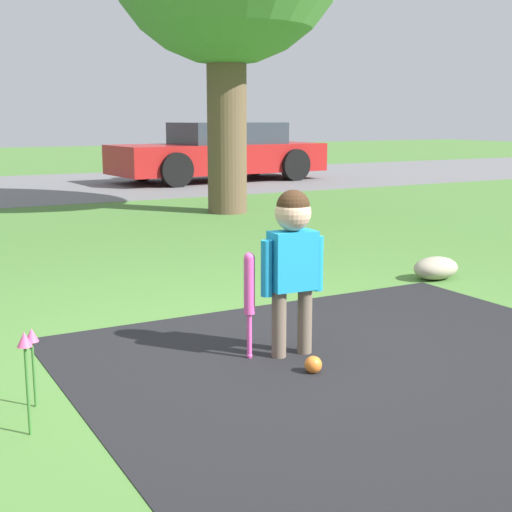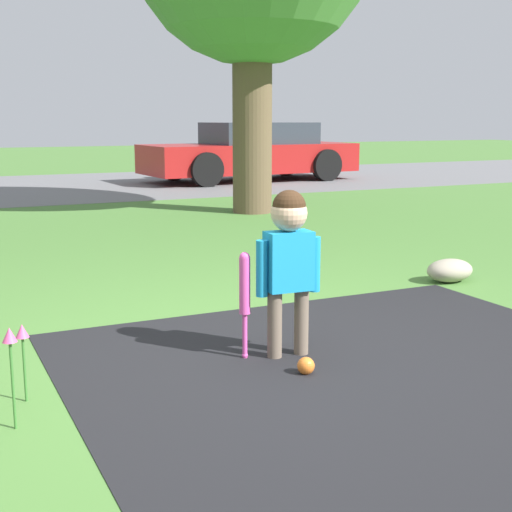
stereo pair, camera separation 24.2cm
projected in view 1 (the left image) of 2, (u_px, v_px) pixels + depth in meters
name	position (u px, v px, depth m)	size (l,w,h in m)	color
ground_plane	(267.00, 361.00, 3.75)	(60.00, 60.00, 0.00)	#477533
child	(293.00, 249.00, 3.74)	(0.37, 0.19, 0.90)	#6B5B4C
baseball_bat	(249.00, 290.00, 3.73)	(0.06, 0.06, 0.58)	#E54CA5
sports_ball	(313.00, 365.00, 3.57)	(0.09, 0.09, 0.09)	orange
parked_car	(220.00, 153.00, 14.55)	(4.44, 2.01, 1.18)	maroon
edging_rock	(436.00, 268.00, 5.66)	(0.39, 0.27, 0.18)	#9E937F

